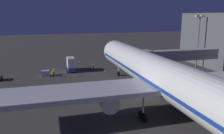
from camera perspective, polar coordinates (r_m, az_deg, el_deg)
The scene contains 11 objects.
ground_plane at distance 44.34m, azimuth 8.32°, elevation -7.68°, with size 320.00×320.00×0.00m, color #383533.
airliner_at_gate at distance 35.57m, azimuth 14.04°, elevation -3.22°, with size 52.33×64.41×19.48m.
jet_bridge at distance 57.12m, azimuth 14.77°, elevation 2.80°, with size 21.42×3.40×7.45m.
apron_floodlight_mast at distance 72.28m, azimuth 20.71°, elevation 6.97°, with size 2.90×0.50×15.41m.
cargo_truck_aft at distance 65.02m, azimuth -10.26°, elevation 0.67°, with size 2.36×5.86×4.00m.
baggage_container_near_belt at distance 61.34m, azimuth -16.26°, elevation -1.54°, with size 1.89×1.57×1.53m, color #B7BABF.
ground_crew_near_nose_gear at distance 62.41m, azimuth -14.32°, elevation -1.02°, with size 0.40×0.40×1.71m.
ground_crew_by_belt_loader at distance 65.99m, azimuth -4.69°, elevation 0.11°, with size 0.40×0.40×1.76m.
ground_crew_marshaller_fwd at distance 59.70m, azimuth -14.57°, elevation -1.63°, with size 0.40×0.40×1.75m.
traffic_cone_nose_port at distance 65.30m, azimuth 1.98°, elevation -0.62°, with size 0.36×0.36×0.55m, color orange.
traffic_cone_nose_starboard at distance 64.12m, azimuth -1.76°, elevation -0.87°, with size 0.36×0.36×0.55m, color orange.
Camera 1 is at (17.38, 37.77, 15.40)m, focal length 36.69 mm.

